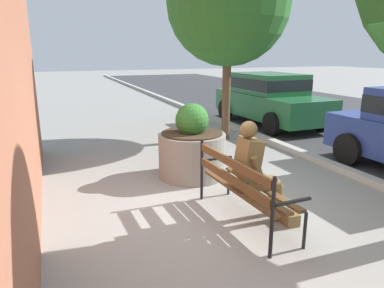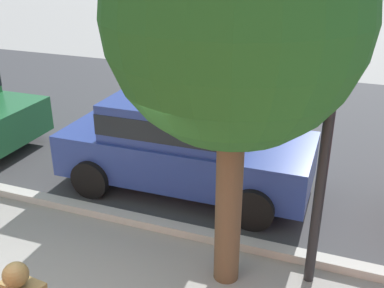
{
  "view_description": "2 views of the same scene",
  "coord_description": "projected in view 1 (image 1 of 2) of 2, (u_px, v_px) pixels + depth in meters",
  "views": [
    {
      "loc": [
        3.99,
        -2.1,
        2.21
      ],
      "look_at": [
        -1.72,
        0.2,
        0.6
      ],
      "focal_mm": 33.18,
      "sensor_mm": 36.0,
      "label": 1
    },
    {
      "loc": [
        2.67,
        -2.1,
        3.78
      ],
      "look_at": [
        0.25,
        4.23,
        0.8
      ],
      "focal_mm": 42.3,
      "sensor_mm": 36.0,
      "label": 2
    }
  ],
  "objects": [
    {
      "name": "street_tree_near_bench",
      "position": [
        228.0,
        3.0,
        8.49
      ],
      "size": [
        2.99,
        2.99,
        4.83
      ],
      "color": "brown",
      "rests_on": "ground"
    },
    {
      "name": "concrete_planter",
      "position": [
        192.0,
        149.0,
        6.39
      ],
      "size": [
        1.21,
        1.21,
        1.33
      ],
      "color": "gray",
      "rests_on": "ground"
    },
    {
      "name": "parked_car_green",
      "position": [
        270.0,
        97.0,
        10.96
      ],
      "size": [
        4.13,
        1.97,
        1.56
      ],
      "color": "#236638",
      "rests_on": "ground"
    },
    {
      "name": "park_bench",
      "position": [
        242.0,
        183.0,
        4.63
      ],
      "size": [
        1.82,
        0.59,
        0.95
      ],
      "color": "brown",
      "rests_on": "ground"
    },
    {
      "name": "bronze_statue_seated",
      "position": [
        258.0,
        173.0,
        4.63
      ],
      "size": [
        0.69,
        0.77,
        1.37
      ],
      "color": "brown",
      "rests_on": "ground"
    },
    {
      "name": "ground_plane",
      "position": [
        225.0,
        217.0,
        4.9
      ],
      "size": [
        80.0,
        80.0,
        0.0
      ],
      "primitive_type": "plane",
      "color": "gray"
    },
    {
      "name": "curb_stone",
      "position": [
        380.0,
        184.0,
        5.93
      ],
      "size": [
        60.0,
        0.2,
        0.12
      ],
      "primitive_type": "cube",
      "color": "#B2AFA8",
      "rests_on": "ground"
    }
  ]
}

